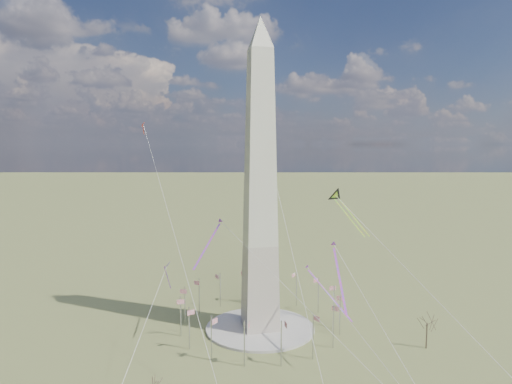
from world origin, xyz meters
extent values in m
plane|color=#5E6532|center=(0.00, 0.00, 0.00)|extent=(2000.00, 2000.00, 0.00)
cylinder|color=#A39B95|center=(0.00, 0.00, 0.40)|extent=(36.00, 36.00, 0.80)
pyramid|color=beige|center=(0.00, 0.00, 95.80)|extent=(9.90, 9.90, 10.00)
cylinder|color=silver|center=(26.00, 0.00, 6.50)|extent=(0.36, 0.36, 13.00)
cube|color=red|center=(26.00, 1.30, 11.80)|extent=(2.40, 0.08, 1.50)
cylinder|color=silver|center=(24.02, 9.95, 6.50)|extent=(0.36, 0.36, 13.00)
cube|color=red|center=(23.52, 11.15, 11.80)|extent=(2.25, 0.99, 1.50)
cylinder|color=silver|center=(18.38, 18.38, 6.50)|extent=(0.36, 0.36, 13.00)
cube|color=red|center=(17.47, 19.30, 11.80)|extent=(1.75, 1.75, 1.50)
cylinder|color=silver|center=(9.95, 24.02, 6.50)|extent=(0.36, 0.36, 13.00)
cube|color=red|center=(8.75, 24.52, 11.80)|extent=(0.99, 2.25, 1.50)
cylinder|color=silver|center=(0.00, 26.00, 6.50)|extent=(0.36, 0.36, 13.00)
cube|color=red|center=(-1.30, 26.00, 11.80)|extent=(0.08, 2.40, 1.50)
cylinder|color=silver|center=(-9.95, 24.02, 6.50)|extent=(0.36, 0.36, 13.00)
cube|color=red|center=(-11.15, 23.52, 11.80)|extent=(0.99, 2.25, 1.50)
cylinder|color=silver|center=(-18.38, 18.38, 6.50)|extent=(0.36, 0.36, 13.00)
cube|color=red|center=(-19.30, 17.47, 11.80)|extent=(1.75, 1.75, 1.50)
cylinder|color=silver|center=(-24.02, 9.95, 6.50)|extent=(0.36, 0.36, 13.00)
cube|color=red|center=(-24.52, 8.75, 11.80)|extent=(2.25, 0.99, 1.50)
cylinder|color=silver|center=(-26.00, 0.00, 6.50)|extent=(0.36, 0.36, 13.00)
cube|color=red|center=(-26.00, -1.30, 11.80)|extent=(2.40, 0.08, 1.50)
cylinder|color=silver|center=(-24.02, -9.95, 6.50)|extent=(0.36, 0.36, 13.00)
cube|color=red|center=(-23.52, -11.15, 11.80)|extent=(2.25, 0.99, 1.50)
cylinder|color=silver|center=(-18.38, -18.38, 6.50)|extent=(0.36, 0.36, 13.00)
cube|color=red|center=(-17.47, -19.30, 11.80)|extent=(1.75, 1.75, 1.50)
cylinder|color=silver|center=(-9.95, -24.02, 6.50)|extent=(0.36, 0.36, 13.00)
cube|color=red|center=(-8.75, -24.52, 11.80)|extent=(0.99, 2.25, 1.50)
cylinder|color=silver|center=(0.00, -26.00, 6.50)|extent=(0.36, 0.36, 13.00)
cube|color=red|center=(1.30, -26.00, 11.80)|extent=(0.08, 2.40, 1.50)
cylinder|color=silver|center=(9.95, -24.02, 6.50)|extent=(0.36, 0.36, 13.00)
cube|color=red|center=(11.15, -23.52, 11.80)|extent=(0.99, 2.25, 1.50)
cylinder|color=silver|center=(18.38, -18.38, 6.50)|extent=(0.36, 0.36, 13.00)
cube|color=red|center=(19.30, -17.47, 11.80)|extent=(1.75, 1.75, 1.50)
cylinder|color=silver|center=(24.02, -9.95, 6.50)|extent=(0.36, 0.36, 13.00)
cube|color=red|center=(24.52, -8.75, 11.80)|extent=(2.25, 0.99, 1.50)
cylinder|color=#4C3D2E|center=(45.70, -24.70, 3.93)|extent=(0.38, 0.38, 7.86)
cube|color=yellow|center=(32.61, 0.08, 36.64)|extent=(5.09, 14.89, 10.86)
cube|color=yellow|center=(30.72, -0.51, 36.64)|extent=(5.09, 14.89, 10.86)
cube|color=navy|center=(-29.77, 4.47, 22.27)|extent=(2.17, 3.17, 2.41)
cube|color=#FD284E|center=(-29.77, 4.47, 18.30)|extent=(2.20, 2.48, 8.31)
cube|color=#FD284E|center=(17.55, -24.44, 23.11)|extent=(5.19, 20.85, 13.29)
cube|color=#FD284E|center=(-17.64, -3.33, 29.90)|extent=(10.40, 14.79, 10.98)
cube|color=#FD284E|center=(24.14, -0.28, 10.12)|extent=(9.48, 18.74, 12.86)
cube|color=#F23D1C|center=(-37.02, 37.81, 68.89)|extent=(1.29, 2.10, 1.74)
cube|color=#F23D1C|center=(-37.02, 37.81, 66.98)|extent=(0.83, 1.47, 4.00)
cube|color=silver|center=(9.64, 49.10, 79.54)|extent=(1.70, 1.54, 1.71)
cube|color=silver|center=(9.64, 49.10, 77.67)|extent=(0.26, 1.47, 3.93)
camera|label=1|loc=(-32.71, -142.20, 61.14)|focal=32.00mm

